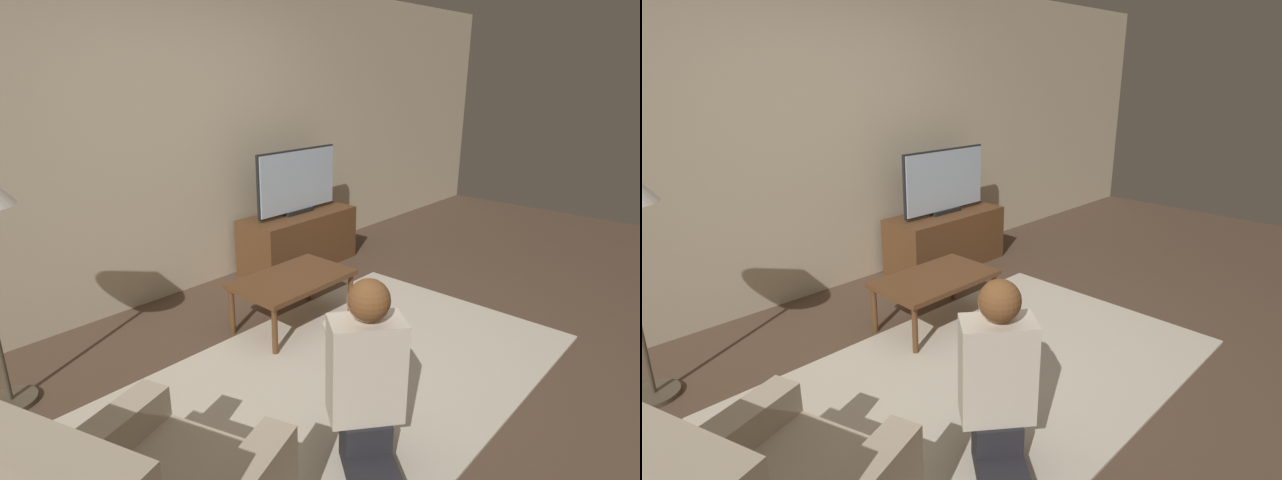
% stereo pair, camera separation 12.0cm
% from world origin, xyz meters
% --- Properties ---
extents(ground_plane, '(10.00, 10.00, 0.00)m').
position_xyz_m(ground_plane, '(0.00, 0.00, 0.00)').
color(ground_plane, brown).
extents(wall_back, '(10.00, 0.06, 2.60)m').
position_xyz_m(wall_back, '(0.00, 1.93, 1.30)').
color(wall_back, beige).
rests_on(wall_back, ground_plane).
extents(rug, '(2.95, 1.81, 0.02)m').
position_xyz_m(rug, '(0.00, 0.00, 0.01)').
color(rug, beige).
rests_on(rug, ground_plane).
extents(tv_stand, '(1.17, 0.49, 0.53)m').
position_xyz_m(tv_stand, '(1.16, 1.59, 0.26)').
color(tv_stand, brown).
rests_on(tv_stand, ground_plane).
extents(tv, '(0.98, 0.08, 0.61)m').
position_xyz_m(tv, '(1.16, 1.59, 0.84)').
color(tv, black).
rests_on(tv, tv_stand).
extents(coffee_table, '(0.87, 0.53, 0.38)m').
position_xyz_m(coffee_table, '(0.26, 0.75, 0.34)').
color(coffee_table, brown).
rests_on(coffee_table, ground_plane).
extents(person_kneeling, '(0.72, 0.82, 0.95)m').
position_xyz_m(person_kneeling, '(-0.52, -0.52, 0.47)').
color(person_kneeling, '#232328').
rests_on(person_kneeling, rug).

